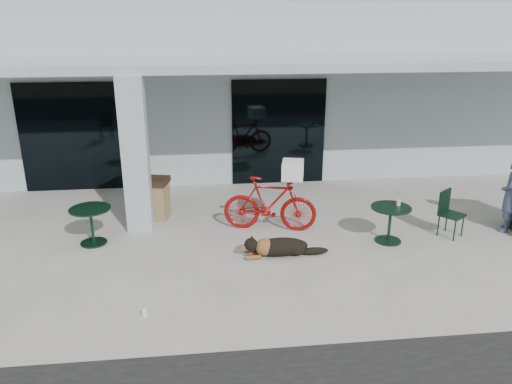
{
  "coord_description": "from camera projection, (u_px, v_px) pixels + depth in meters",
  "views": [
    {
      "loc": [
        -0.2,
        -7.49,
        4.17
      ],
      "look_at": [
        0.81,
        1.44,
        1.0
      ],
      "focal_mm": 35.0,
      "sensor_mm": 36.0,
      "label": 1
    }
  ],
  "objects": [
    {
      "name": "bicycle",
      "position": [
        270.0,
        204.0,
        10.14
      ],
      "size": [
        1.97,
        0.95,
        1.14
      ],
      "primitive_type": "imported",
      "rotation": [
        0.0,
        0.0,
        1.34
      ],
      "color": "#9E0E0C",
      "rests_on": "ground"
    },
    {
      "name": "column",
      "position": [
        136.0,
        155.0,
        9.9
      ],
      "size": [
        0.5,
        0.5,
        3.12
      ],
      "primitive_type": "cube",
      "color": "#A4B4BA",
      "rests_on": "ground"
    },
    {
      "name": "building",
      "position": [
        205.0,
        81.0,
        15.64
      ],
      "size": [
        22.0,
        7.0,
        4.5
      ],
      "primitive_type": "cube",
      "color": "#A4B4BA",
      "rests_on": "ground"
    },
    {
      "name": "cafe_chair_far_a",
      "position": [
        452.0,
        214.0,
        9.88
      ],
      "size": [
        0.61,
        0.62,
        0.93
      ],
      "primitive_type": null,
      "rotation": [
        0.0,
        0.0,
        0.65
      ],
      "color": "black",
      "rests_on": "ground"
    },
    {
      "name": "cup_on_table",
      "position": [
        399.0,
        203.0,
        9.61
      ],
      "size": [
        0.09,
        0.09,
        0.11
      ],
      "primitive_type": "cylinder",
      "rotation": [
        0.0,
        0.0,
        -0.2
      ],
      "color": "white",
      "rests_on": "cafe_table_far"
    },
    {
      "name": "storefront_glass_left",
      "position": [
        78.0,
        137.0,
        12.3
      ],
      "size": [
        2.8,
        0.06,
        2.7
      ],
      "primitive_type": "cube",
      "color": "black",
      "rests_on": "ground"
    },
    {
      "name": "overhang",
      "position": [
        207.0,
        64.0,
        10.73
      ],
      "size": [
        22.0,
        2.8,
        0.18
      ],
      "primitive_type": "cube",
      "color": "#A4B4BA",
      "rests_on": "column"
    },
    {
      "name": "cafe_table_near",
      "position": [
        92.0,
        226.0,
        9.58
      ],
      "size": [
        1.04,
        1.04,
        0.73
      ],
      "primitive_type": null,
      "rotation": [
        0.0,
        0.0,
        -0.43
      ],
      "color": "black",
      "rests_on": "ground"
    },
    {
      "name": "dog",
      "position": [
        280.0,
        246.0,
        9.14
      ],
      "size": [
        1.21,
        0.46,
        0.4
      ],
      "primitive_type": null,
      "rotation": [
        0.0,
        0.0,
        0.06
      ],
      "color": "black",
      "rests_on": "ground"
    },
    {
      "name": "cafe_table_far",
      "position": [
        390.0,
        224.0,
        9.67
      ],
      "size": [
        0.91,
        0.91,
        0.72
      ],
      "primitive_type": null,
      "rotation": [
        0.0,
        0.0,
        -0.2
      ],
      "color": "black",
      "rests_on": "ground"
    },
    {
      "name": "storefront_glass_right",
      "position": [
        279.0,
        132.0,
        12.83
      ],
      "size": [
        2.4,
        0.06,
        2.7
      ],
      "primitive_type": "cube",
      "color": "black",
      "rests_on": "ground"
    },
    {
      "name": "trash_receptacle",
      "position": [
        156.0,
        198.0,
        10.77
      ],
      "size": [
        0.65,
        0.65,
        0.91
      ],
      "primitive_type": null,
      "rotation": [
        0.0,
        0.0,
        -0.24
      ],
      "color": "olive",
      "rests_on": "ground"
    },
    {
      "name": "cup_near_dog",
      "position": [
        145.0,
        313.0,
        7.33
      ],
      "size": [
        0.1,
        0.1,
        0.1
      ],
      "primitive_type": "cylinder",
      "rotation": [
        0.0,
        0.0,
        -0.29
      ],
      "color": "white",
      "rests_on": "ground"
    },
    {
      "name": "person",
      "position": [
        511.0,
        195.0,
        10.03
      ],
      "size": [
        0.66,
        0.68,
        1.56
      ],
      "primitive_type": "imported",
      "rotation": [
        0.0,
        0.0,
        4.01
      ],
      "color": "#424D70",
      "rests_on": "ground"
    },
    {
      "name": "laundry_basket",
      "position": [
        293.0,
        170.0,
        9.84
      ],
      "size": [
        0.53,
        0.64,
        0.33
      ],
      "primitive_type": "cube",
      "rotation": [
        0.0,
        0.0,
        1.34
      ],
      "color": "white",
      "rests_on": "bicycle"
    },
    {
      "name": "ground",
      "position": [
        218.0,
        278.0,
        8.42
      ],
      "size": [
        80.0,
        80.0,
        0.0
      ],
      "primitive_type": "plane",
      "color": "#AEABA4",
      "rests_on": "ground"
    }
  ]
}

